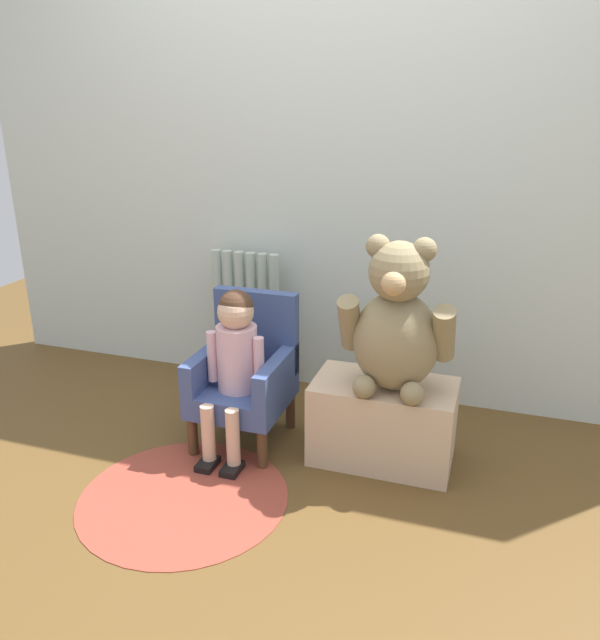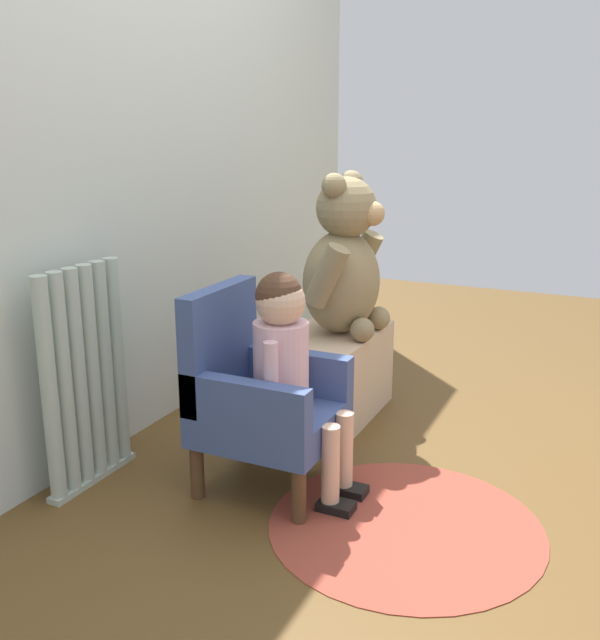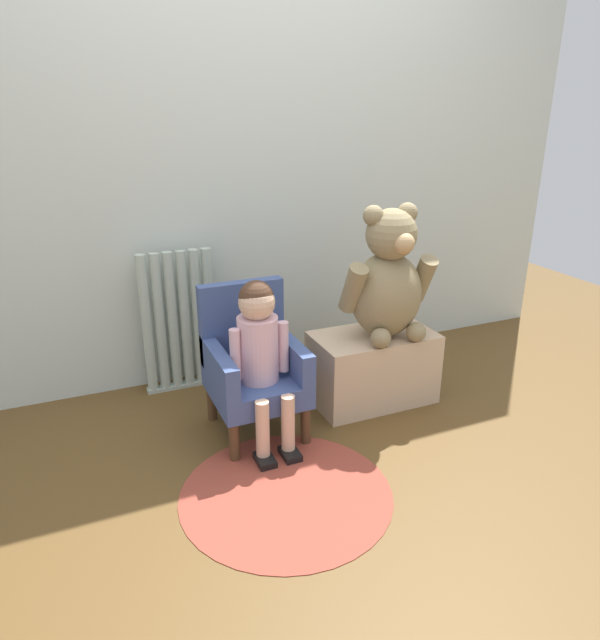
{
  "view_description": "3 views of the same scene",
  "coord_description": "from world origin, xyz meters",
  "px_view_note": "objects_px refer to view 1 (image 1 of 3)",
  "views": [
    {
      "loc": [
        0.78,
        -1.82,
        1.44
      ],
      "look_at": [
        0.02,
        0.46,
        0.57
      ],
      "focal_mm": 35.0,
      "sensor_mm": 36.0,
      "label": 1
    },
    {
      "loc": [
        -2.06,
        -0.56,
        1.12
      ],
      "look_at": [
        0.06,
        0.43,
        0.48
      ],
      "focal_mm": 40.0,
      "sensor_mm": 36.0,
      "label": 2
    },
    {
      "loc": [
        -0.91,
        -1.69,
        1.37
      ],
      "look_at": [
        0.01,
        0.45,
        0.48
      ],
      "focal_mm": 32.0,
      "sensor_mm": 36.0,
      "label": 3
    }
  ],
  "objects_px": {
    "radiator": "(247,320)",
    "large_teddy_bear": "(396,325)",
    "child_figure": "(235,350)",
    "floor_rug": "(184,497)",
    "low_bench": "(383,422)",
    "child_armchair": "(246,373)"
  },
  "relations": [
    {
      "from": "radiator",
      "to": "large_teddy_bear",
      "type": "height_order",
      "value": "large_teddy_bear"
    },
    {
      "from": "child_figure",
      "to": "floor_rug",
      "type": "distance_m",
      "value": 0.61
    },
    {
      "from": "large_teddy_bear",
      "to": "floor_rug",
      "type": "relative_size",
      "value": 0.77
    },
    {
      "from": "radiator",
      "to": "low_bench",
      "type": "distance_m",
      "value": 0.97
    },
    {
      "from": "large_teddy_bear",
      "to": "child_armchair",
      "type": "bearing_deg",
      "value": 177.29
    },
    {
      "from": "child_armchair",
      "to": "large_teddy_bear",
      "type": "relative_size",
      "value": 1.05
    },
    {
      "from": "low_bench",
      "to": "child_figure",
      "type": "bearing_deg",
      "value": -169.74
    },
    {
      "from": "radiator",
      "to": "child_armchair",
      "type": "relative_size",
      "value": 1.11
    },
    {
      "from": "child_figure",
      "to": "low_bench",
      "type": "xyz_separation_m",
      "value": [
        0.61,
        0.11,
        -0.28
      ]
    },
    {
      "from": "radiator",
      "to": "large_teddy_bear",
      "type": "distance_m",
      "value": 1.04
    },
    {
      "from": "floor_rug",
      "to": "large_teddy_bear",
      "type": "bearing_deg",
      "value": 34.63
    },
    {
      "from": "radiator",
      "to": "floor_rug",
      "type": "distance_m",
      "value": 1.08
    },
    {
      "from": "child_armchair",
      "to": "child_figure",
      "type": "height_order",
      "value": "child_figure"
    },
    {
      "from": "child_figure",
      "to": "child_armchair",
      "type": "bearing_deg",
      "value": 90.0
    },
    {
      "from": "large_teddy_bear",
      "to": "low_bench",
      "type": "bearing_deg",
      "value": 139.96
    },
    {
      "from": "radiator",
      "to": "large_teddy_bear",
      "type": "bearing_deg",
      "value": -31.84
    },
    {
      "from": "low_bench",
      "to": "large_teddy_bear",
      "type": "bearing_deg",
      "value": -40.04
    },
    {
      "from": "radiator",
      "to": "floor_rug",
      "type": "bearing_deg",
      "value": -81.04
    },
    {
      "from": "low_bench",
      "to": "large_teddy_bear",
      "type": "relative_size",
      "value": 0.94
    },
    {
      "from": "large_teddy_bear",
      "to": "floor_rug",
      "type": "distance_m",
      "value": 1.04
    },
    {
      "from": "low_bench",
      "to": "large_teddy_bear",
      "type": "xyz_separation_m",
      "value": [
        0.04,
        -0.03,
        0.44
      ]
    },
    {
      "from": "child_figure",
      "to": "radiator",
      "type": "bearing_deg",
      "value": 108.95
    }
  ]
}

